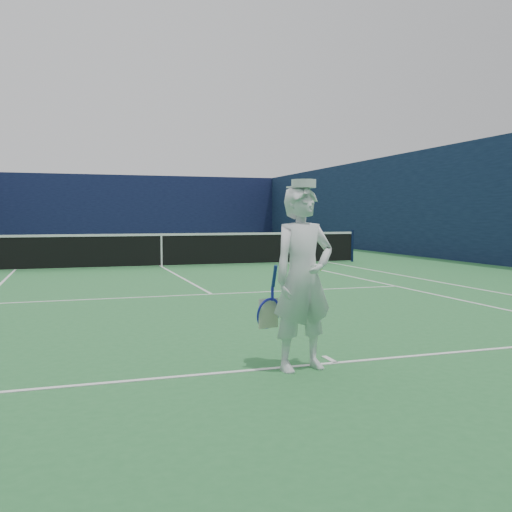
{
  "coord_description": "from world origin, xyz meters",
  "views": [
    {
      "loc": [
        -2.59,
        -17.16,
        1.52
      ],
      "look_at": [
        -0.42,
        -10.5,
        1.03
      ],
      "focal_mm": 40.0,
      "sensor_mm": 36.0,
      "label": 1
    }
  ],
  "objects": [
    {
      "name": "tennis_player",
      "position": [
        -0.42,
        -12.0,
        0.92
      ],
      "size": [
        0.83,
        0.54,
        1.88
      ],
      "rotation": [
        0.0,
        0.0,
        0.17
      ],
      "color": "white",
      "rests_on": "ground"
    },
    {
      "name": "tennis_net",
      "position": [
        0.0,
        0.0,
        0.55
      ],
      "size": [
        12.88,
        0.09,
        1.07
      ],
      "color": "#141E4C",
      "rests_on": "ground"
    },
    {
      "name": "ground",
      "position": [
        0.0,
        0.0,
        0.0
      ],
      "size": [
        80.0,
        80.0,
        0.0
      ],
      "primitive_type": "plane",
      "color": "#2C753A",
      "rests_on": "ground"
    },
    {
      "name": "court_markings",
      "position": [
        0.0,
        0.0,
        0.0
      ],
      "size": [
        11.03,
        23.83,
        0.01
      ],
      "color": "white",
      "rests_on": "ground"
    },
    {
      "name": "windscreen_fence",
      "position": [
        0.0,
        0.0,
        2.0
      ],
      "size": [
        20.12,
        36.12,
        4.0
      ],
      "color": "#0E1335",
      "rests_on": "ground"
    }
  ]
}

